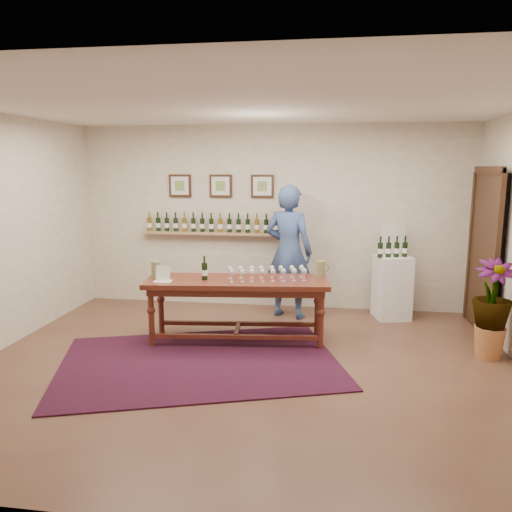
# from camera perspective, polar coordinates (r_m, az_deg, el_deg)

# --- Properties ---
(ground) EXTENTS (6.00, 6.00, 0.00)m
(ground) POSITION_cam_1_polar(r_m,az_deg,el_deg) (5.64, -1.23, -12.53)
(ground) COLOR #542E25
(ground) RESTS_ON ground
(room_shell) EXTENTS (6.00, 6.00, 6.00)m
(room_shell) POSITION_cam_1_polar(r_m,az_deg,el_deg) (7.17, 18.25, 1.20)
(room_shell) COLOR beige
(room_shell) RESTS_ON ground
(rug) EXTENTS (3.55, 2.90, 0.02)m
(rug) POSITION_cam_1_polar(r_m,az_deg,el_deg) (5.78, -6.42, -11.93)
(rug) COLOR #4B0D16
(rug) RESTS_ON ground
(tasting_table) EXTENTS (2.32, 0.95, 0.80)m
(tasting_table) POSITION_cam_1_polar(r_m,az_deg,el_deg) (6.22, -2.19, -3.76)
(tasting_table) COLOR #4D1D13
(tasting_table) RESTS_ON ground
(table_glasses) EXTENTS (1.21, 0.55, 0.16)m
(table_glasses) POSITION_cam_1_polar(r_m,az_deg,el_deg) (6.16, 1.30, -1.97)
(table_glasses) COLOR silver
(table_glasses) RESTS_ON tasting_table
(table_bottles) EXTENTS (0.31, 0.21, 0.31)m
(table_bottles) POSITION_cam_1_polar(r_m,az_deg,el_deg) (6.21, -5.88, -1.22)
(table_bottles) COLOR black
(table_bottles) RESTS_ON tasting_table
(pitcher_left) EXTENTS (0.14, 0.14, 0.21)m
(pitcher_left) POSITION_cam_1_polar(r_m,az_deg,el_deg) (6.36, -11.37, -1.56)
(pitcher_left) COLOR olive
(pitcher_left) RESTS_ON tasting_table
(pitcher_right) EXTENTS (0.16, 0.16, 0.21)m
(pitcher_right) POSITION_cam_1_polar(r_m,az_deg,el_deg) (6.34, 7.40, -1.49)
(pitcher_right) COLOR olive
(pitcher_right) RESTS_ON tasting_table
(menu_card) EXTENTS (0.22, 0.17, 0.19)m
(menu_card) POSITION_cam_1_polar(r_m,az_deg,el_deg) (6.18, -10.57, -1.96)
(menu_card) COLOR silver
(menu_card) RESTS_ON tasting_table
(display_pedestal) EXTENTS (0.56, 0.56, 0.91)m
(display_pedestal) POSITION_cam_1_polar(r_m,az_deg,el_deg) (7.48, 15.28, -3.46)
(display_pedestal) COLOR white
(display_pedestal) RESTS_ON ground
(pedestal_bottles) EXTENTS (0.30, 0.15, 0.29)m
(pedestal_bottles) POSITION_cam_1_polar(r_m,az_deg,el_deg) (7.28, 15.35, 1.00)
(pedestal_bottles) COLOR black
(pedestal_bottles) RESTS_ON display_pedestal
(info_sign) EXTENTS (0.35, 0.11, 0.50)m
(info_sign) POSITION_cam_1_polar(r_m,az_deg,el_deg) (7.50, 15.35, 2.05)
(info_sign) COLOR silver
(info_sign) RESTS_ON display_pedestal
(potted_plant) EXTENTS (0.57, 0.57, 0.99)m
(potted_plant) POSITION_cam_1_polar(r_m,az_deg,el_deg) (6.31, 25.35, -5.48)
(potted_plant) COLOR #AA6638
(potted_plant) RESTS_ON ground
(person) EXTENTS (0.81, 0.66, 1.93)m
(person) POSITION_cam_1_polar(r_m,az_deg,el_deg) (7.20, 3.77, 0.49)
(person) COLOR #34497B
(person) RESTS_ON ground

